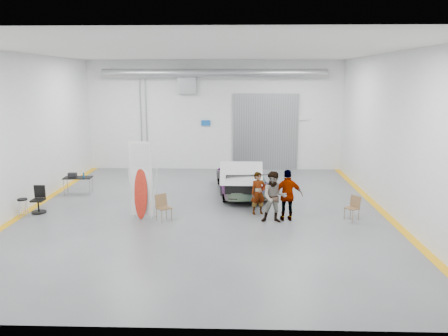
{
  "coord_description": "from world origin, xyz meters",
  "views": [
    {
      "loc": [
        1.22,
        -16.13,
        5.09
      ],
      "look_at": [
        0.71,
        1.05,
        1.5
      ],
      "focal_mm": 35.0,
      "sensor_mm": 36.0,
      "label": 1
    }
  ],
  "objects_px": {
    "person_b": "(274,197)",
    "folding_chair_near": "(164,213)",
    "person_a": "(258,193)",
    "shop_stool": "(23,208)",
    "office_chair": "(39,201)",
    "person_c": "(288,195)",
    "folding_chair_far": "(352,213)",
    "sedan_car": "(241,177)",
    "surfboard_display": "(142,186)",
    "work_table": "(76,177)"
  },
  "relations": [
    {
      "from": "sedan_car",
      "to": "office_chair",
      "type": "bearing_deg",
      "value": 16.22
    },
    {
      "from": "sedan_car",
      "to": "shop_stool",
      "type": "relative_size",
      "value": 6.72
    },
    {
      "from": "person_a",
      "to": "shop_stool",
      "type": "relative_size",
      "value": 2.21
    },
    {
      "from": "surfboard_display",
      "to": "office_chair",
      "type": "relative_size",
      "value": 2.97
    },
    {
      "from": "sedan_car",
      "to": "person_b",
      "type": "bearing_deg",
      "value": 99.97
    },
    {
      "from": "folding_chair_far",
      "to": "shop_stool",
      "type": "relative_size",
      "value": 1.2
    },
    {
      "from": "person_a",
      "to": "work_table",
      "type": "distance_m",
      "value": 8.32
    },
    {
      "from": "surfboard_display",
      "to": "shop_stool",
      "type": "bearing_deg",
      "value": -169.32
    },
    {
      "from": "person_c",
      "to": "office_chair",
      "type": "distance_m",
      "value": 9.42
    },
    {
      "from": "person_a",
      "to": "office_chair",
      "type": "relative_size",
      "value": 1.59
    },
    {
      "from": "person_b",
      "to": "folding_chair_far",
      "type": "bearing_deg",
      "value": 10.04
    },
    {
      "from": "person_a",
      "to": "folding_chair_near",
      "type": "height_order",
      "value": "person_a"
    },
    {
      "from": "shop_stool",
      "to": "person_a",
      "type": "bearing_deg",
      "value": 5.02
    },
    {
      "from": "person_b",
      "to": "folding_chair_near",
      "type": "height_order",
      "value": "person_b"
    },
    {
      "from": "office_chair",
      "to": "person_a",
      "type": "bearing_deg",
      "value": 0.28
    },
    {
      "from": "person_b",
      "to": "person_c",
      "type": "height_order",
      "value": "person_c"
    },
    {
      "from": "person_a",
      "to": "folding_chair_near",
      "type": "distance_m",
      "value": 3.58
    },
    {
      "from": "person_c",
      "to": "person_b",
      "type": "bearing_deg",
      "value": 19.66
    },
    {
      "from": "office_chair",
      "to": "sedan_car",
      "type": "bearing_deg",
      "value": 21.9
    },
    {
      "from": "person_a",
      "to": "folding_chair_far",
      "type": "distance_m",
      "value": 3.46
    },
    {
      "from": "person_b",
      "to": "office_chair",
      "type": "bearing_deg",
      "value": 177.63
    },
    {
      "from": "work_table",
      "to": "person_c",
      "type": "bearing_deg",
      "value": -20.85
    },
    {
      "from": "person_b",
      "to": "surfboard_display",
      "type": "xyz_separation_m",
      "value": [
        -4.76,
        0.28,
        0.3
      ]
    },
    {
      "from": "person_c",
      "to": "work_table",
      "type": "bearing_deg",
      "value": -24.86
    },
    {
      "from": "surfboard_display",
      "to": "person_a",
      "type": "bearing_deg",
      "value": 18.83
    },
    {
      "from": "person_a",
      "to": "office_chair",
      "type": "distance_m",
      "value": 8.38
    },
    {
      "from": "person_a",
      "to": "shop_stool",
      "type": "height_order",
      "value": "person_a"
    },
    {
      "from": "shop_stool",
      "to": "person_b",
      "type": "bearing_deg",
      "value": -1.25
    },
    {
      "from": "sedan_car",
      "to": "shop_stool",
      "type": "xyz_separation_m",
      "value": [
        -8.02,
        -3.83,
        -0.35
      ]
    },
    {
      "from": "person_b",
      "to": "work_table",
      "type": "height_order",
      "value": "person_b"
    },
    {
      "from": "shop_stool",
      "to": "folding_chair_near",
      "type": "bearing_deg",
      "value": -1.92
    },
    {
      "from": "person_b",
      "to": "folding_chair_far",
      "type": "xyz_separation_m",
      "value": [
        2.84,
        0.33,
        -0.65
      ]
    },
    {
      "from": "folding_chair_far",
      "to": "sedan_car",
      "type": "bearing_deg",
      "value": -172.36
    },
    {
      "from": "shop_stool",
      "to": "surfboard_display",
      "type": "bearing_deg",
      "value": 1.0
    },
    {
      "from": "person_c",
      "to": "folding_chair_near",
      "type": "height_order",
      "value": "person_c"
    },
    {
      "from": "folding_chair_near",
      "to": "office_chair",
      "type": "distance_m",
      "value": 5.03
    },
    {
      "from": "person_b",
      "to": "surfboard_display",
      "type": "bearing_deg",
      "value": -179.98
    },
    {
      "from": "folding_chair_near",
      "to": "office_chair",
      "type": "height_order",
      "value": "office_chair"
    },
    {
      "from": "folding_chair_near",
      "to": "office_chair",
      "type": "relative_size",
      "value": 0.95
    },
    {
      "from": "folding_chair_far",
      "to": "shop_stool",
      "type": "bearing_deg",
      "value": -128.83
    },
    {
      "from": "folding_chair_near",
      "to": "work_table",
      "type": "bearing_deg",
      "value": 103.51
    },
    {
      "from": "sedan_car",
      "to": "folding_chair_far",
      "type": "relative_size",
      "value": 5.61
    },
    {
      "from": "shop_stool",
      "to": "folding_chair_far",
      "type": "bearing_deg",
      "value": 0.64
    },
    {
      "from": "person_b",
      "to": "shop_stool",
      "type": "xyz_separation_m",
      "value": [
        -9.17,
        0.2,
        -0.56
      ]
    },
    {
      "from": "surfboard_display",
      "to": "shop_stool",
      "type": "relative_size",
      "value": 4.13
    },
    {
      "from": "person_b",
      "to": "folding_chair_far",
      "type": "distance_m",
      "value": 2.93
    },
    {
      "from": "sedan_car",
      "to": "office_chair",
      "type": "distance_m",
      "value": 8.36
    },
    {
      "from": "person_c",
      "to": "shop_stool",
      "type": "distance_m",
      "value": 9.68
    },
    {
      "from": "sedan_car",
      "to": "surfboard_display",
      "type": "bearing_deg",
      "value": 40.23
    },
    {
      "from": "folding_chair_near",
      "to": "office_chair",
      "type": "bearing_deg",
      "value": 132.31
    }
  ]
}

